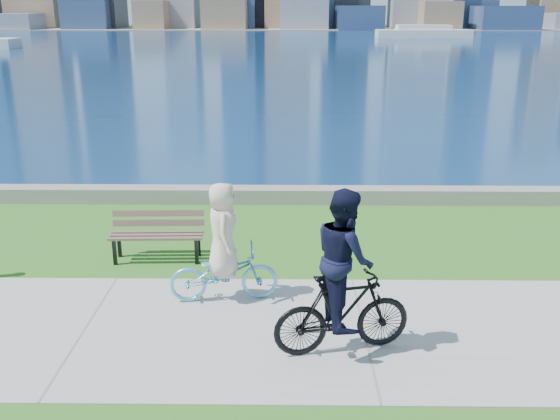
{
  "coord_description": "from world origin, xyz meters",
  "views": [
    {
      "loc": [
        -1.09,
        -7.91,
        4.42
      ],
      "look_at": [
        -1.23,
        2.23,
        1.1
      ],
      "focal_mm": 40.0,
      "sensor_mm": 36.0,
      "label": 1
    }
  ],
  "objects": [
    {
      "name": "cyclist_woman",
      "position": [
        -2.08,
        0.98,
        0.73
      ],
      "size": [
        0.81,
        1.75,
        1.9
      ],
      "rotation": [
        0.0,
        0.0,
        1.7
      ],
      "color": "#5FB6E7",
      "rests_on": "ground"
    },
    {
      "name": "ground",
      "position": [
        0.0,
        0.0,
        0.0
      ],
      "size": [
        320.0,
        320.0,
        0.0
      ],
      "primitive_type": "plane",
      "color": "#265D18",
      "rests_on": "ground"
    },
    {
      "name": "cyclist_man",
      "position": [
        -0.37,
        -0.53,
        0.97
      ],
      "size": [
        0.95,
        1.93,
        2.26
      ],
      "rotation": [
        0.0,
        0.0,
        1.81
      ],
      "color": "black",
      "rests_on": "ground"
    },
    {
      "name": "seawall",
      "position": [
        0.0,
        6.2,
        0.17
      ],
      "size": [
        90.0,
        0.5,
        0.35
      ],
      "primitive_type": "cube",
      "color": "slate",
      "rests_on": "ground"
    },
    {
      "name": "bay_water",
      "position": [
        0.0,
        72.0,
        0.0
      ],
      "size": [
        320.0,
        131.0,
        0.01
      ],
      "primitive_type": "cube",
      "color": "#0C2950",
      "rests_on": "ground"
    },
    {
      "name": "ferry_far",
      "position": [
        18.61,
        86.98,
        0.77
      ],
      "size": [
        13.6,
        3.89,
        1.85
      ],
      "color": "silver",
      "rests_on": "ground"
    },
    {
      "name": "concrete_path",
      "position": [
        0.0,
        0.0,
        0.01
      ],
      "size": [
        80.0,
        3.5,
        0.02
      ],
      "primitive_type": "cube",
      "color": "gray",
      "rests_on": "ground"
    },
    {
      "name": "far_shore",
      "position": [
        0.0,
        130.0,
        0.06
      ],
      "size": [
        320.0,
        30.0,
        0.12
      ],
      "primitive_type": "cube",
      "color": "slate",
      "rests_on": "ground"
    },
    {
      "name": "park_bench",
      "position": [
        -3.47,
        2.7,
        0.53
      ],
      "size": [
        1.69,
        0.63,
        0.86
      ],
      "rotation": [
        0.0,
        0.0,
        0.03
      ],
      "color": "black",
      "rests_on": "ground"
    }
  ]
}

